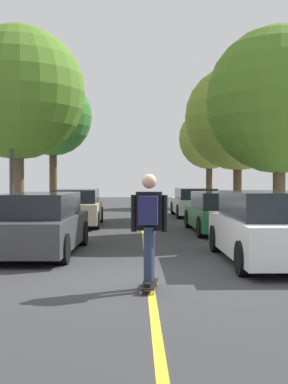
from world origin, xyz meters
name	(u,v)px	position (x,y,z in m)	size (l,w,h in m)	color
ground	(150,280)	(0.00, 0.00, 0.00)	(80.00, 80.00, 0.00)	#353538
center_line	(146,248)	(0.00, 4.00, 0.00)	(0.12, 39.20, 0.01)	gold
parked_car_left_nearest	(40,224)	(-2.49, 3.10, 0.70)	(1.92, 4.37, 1.42)	#38383D
parked_car_left_near	(76,208)	(-2.49, 10.13, 0.69)	(1.96, 4.22, 1.37)	#BCAD89
parked_car_right_nearest	(266,228)	(2.49, 1.82, 0.73)	(1.87, 4.42, 1.49)	white
parked_car_right_near	(219,212)	(2.50, 7.79, 0.66)	(1.95, 4.57, 1.33)	#1E5B33
parked_car_right_far	(195,202)	(2.50, 14.80, 0.66)	(2.04, 4.31, 1.32)	#B7B7BC
street_tree_left_nearest	(18,93)	(-4.26, 8.50, 4.67)	(4.53, 4.53, 6.81)	brown
street_tree_left_near	(53,117)	(-4.26, 15.54, 4.73)	(3.75, 3.75, 6.49)	#4C3823
street_tree_right_nearest	(280,100)	(4.26, 7.08, 4.22)	(4.61, 4.61, 6.40)	brown
street_tree_right_near	(238,118)	(4.26, 13.61, 4.47)	(4.69, 4.69, 6.69)	#4C3823
street_tree_right_far	(209,139)	(4.26, 22.32, 4.23)	(3.76, 3.76, 6.00)	#3D2D1E
streetlamp	(11,133)	(-4.24, 7.46, 3.23)	(0.36, 0.24, 5.38)	#38383D
skateboard	(149,284)	(-0.03, -0.76, 0.09)	(0.31, 0.86, 0.10)	black
skateboarder	(149,221)	(-0.03, -0.79, 1.08)	(0.59, 0.71, 1.72)	black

